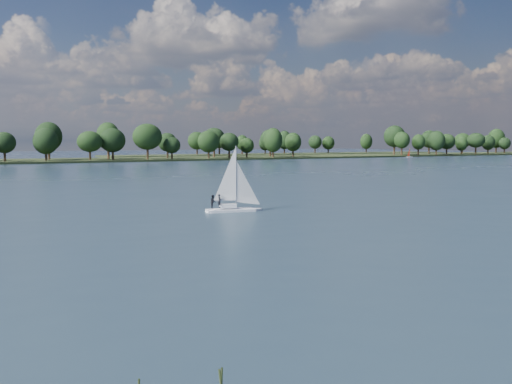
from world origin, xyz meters
The scene contains 5 objects.
ground centered at (0.00, 100.00, 0.00)m, with size 700.00×700.00×0.00m, color #233342.
far_shore centered at (0.00, 212.00, 0.00)m, with size 660.00×40.00×1.50m, color black.
far_shore_back centered at (160.00, 260.00, 0.00)m, with size 220.00×30.00×1.40m, color black.
sailboat centered at (7.30, 36.92, 2.21)m, with size 6.22×2.67×7.92m.
dinghy_orange centered at (185.78, 189.98, 1.13)m, with size 3.07×1.40×4.77m.
Camera 1 is at (-22.18, -21.07, 8.15)m, focal length 40.00 mm.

